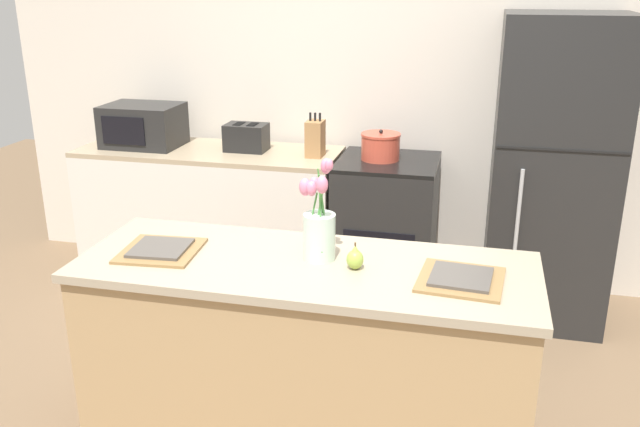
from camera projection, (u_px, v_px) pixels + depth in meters
name	position (u px, v px, depth m)	size (l,w,h in m)	color
back_wall	(384.00, 76.00, 4.33)	(5.20, 0.08, 2.70)	silver
kitchen_island	(306.00, 362.00, 2.79)	(1.80, 0.66, 0.89)	tan
back_counter	(212.00, 216.00, 4.49)	(1.68, 0.60, 0.91)	silver
stove_range	(386.00, 230.00, 4.23)	(0.60, 0.61, 0.91)	black
refrigerator	(552.00, 173.00, 3.88)	(0.68, 0.67, 1.77)	black
flower_vase	(319.00, 227.00, 2.64)	(0.14, 0.15, 0.41)	silver
pear_figurine	(355.00, 258.00, 2.58)	(0.07, 0.07, 0.11)	#9EBC47
plate_setting_left	(161.00, 250.00, 2.74)	(0.33, 0.33, 0.02)	olive
plate_setting_right	(461.00, 279.00, 2.48)	(0.33, 0.33, 0.02)	olive
toaster	(246.00, 137.00, 4.28)	(0.28, 0.18, 0.17)	black
cooking_pot	(381.00, 146.00, 4.07)	(0.24, 0.24, 0.18)	#CC4C38
microwave	(143.00, 125.00, 4.39)	(0.48, 0.37, 0.27)	black
knife_block	(315.00, 138.00, 4.14)	(0.10, 0.14, 0.27)	#A37547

